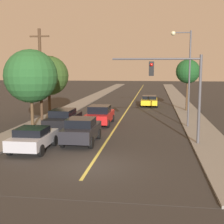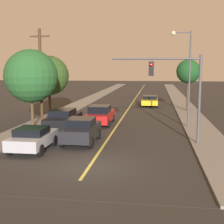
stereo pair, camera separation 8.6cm
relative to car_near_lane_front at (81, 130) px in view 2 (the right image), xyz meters
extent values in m
plane|color=#2D2B28|center=(1.54, -4.69, -0.86)|extent=(200.00, 200.00, 0.00)
cube|color=#2D2B28|center=(1.54, 31.31, -0.85)|extent=(10.99, 80.00, 0.01)
cube|color=#D1C14C|center=(1.54, 31.31, -0.84)|extent=(0.16, 76.00, 0.00)
cube|color=gray|center=(-5.21, 31.31, -0.80)|extent=(2.50, 80.00, 0.12)
cube|color=gray|center=(8.28, 31.31, -0.80)|extent=(2.50, 80.00, 0.12)
cube|color=black|center=(0.00, 0.03, -0.10)|extent=(1.89, 4.12, 0.78)
cube|color=black|center=(0.00, -0.13, 0.54)|extent=(1.66, 1.85, 0.51)
cylinder|color=black|center=(-0.90, 1.31, -0.50)|extent=(0.22, 0.72, 0.72)
cylinder|color=black|center=(0.90, 1.31, -0.50)|extent=(0.22, 0.72, 0.72)
cylinder|color=black|center=(-0.90, -1.25, -0.50)|extent=(0.22, 0.72, 0.72)
cylinder|color=black|center=(0.90, -1.25, -0.50)|extent=(0.22, 0.72, 0.72)
cube|color=red|center=(0.00, 6.89, -0.18)|extent=(1.94, 4.54, 0.72)
cube|color=black|center=(0.00, 6.70, 0.48)|extent=(1.71, 2.04, 0.61)
cylinder|color=black|center=(-0.92, 8.29, -0.54)|extent=(0.22, 0.63, 0.63)
cylinder|color=black|center=(0.92, 8.29, -0.54)|extent=(0.22, 0.63, 0.63)
cylinder|color=black|center=(-0.92, 5.48, -0.54)|extent=(0.22, 0.63, 0.63)
cylinder|color=black|center=(0.92, 5.48, -0.54)|extent=(0.22, 0.63, 0.63)
cube|color=#A5A8B2|center=(-2.42, -2.14, -0.20)|extent=(1.89, 3.82, 0.64)
cube|color=black|center=(-2.42, -2.29, 0.33)|extent=(1.67, 1.72, 0.42)
cylinder|color=black|center=(-3.32, -0.95, -0.52)|extent=(0.22, 0.67, 0.67)
cylinder|color=black|center=(-1.52, -0.95, -0.52)|extent=(0.22, 0.67, 0.67)
cylinder|color=black|center=(-3.32, -3.32, -0.52)|extent=(0.22, 0.67, 0.67)
cylinder|color=black|center=(-1.52, -3.32, -0.52)|extent=(0.22, 0.67, 0.67)
cube|color=black|center=(-2.42, 4.12, -0.11)|extent=(1.81, 5.14, 0.78)
cube|color=black|center=(-2.42, 3.92, 0.54)|extent=(1.59, 2.31, 0.51)
cylinder|color=black|center=(-3.28, 5.71, -0.50)|extent=(0.22, 0.72, 0.72)
cylinder|color=black|center=(-1.56, 5.71, -0.50)|extent=(0.22, 0.72, 0.72)
cylinder|color=black|center=(-3.28, 2.53, -0.50)|extent=(0.22, 0.72, 0.72)
cylinder|color=black|center=(-1.56, 2.53, -0.50)|extent=(0.22, 0.72, 0.72)
cube|color=gold|center=(4.01, 20.34, -0.24)|extent=(1.98, 4.58, 0.58)
cube|color=black|center=(4.01, 20.53, 0.25)|extent=(1.74, 2.06, 0.41)
cylinder|color=black|center=(4.95, 18.92, -0.53)|extent=(0.22, 0.64, 0.64)
cylinder|color=black|center=(3.07, 18.92, -0.53)|extent=(0.22, 0.64, 0.64)
cylinder|color=black|center=(4.95, 21.76, -0.53)|extent=(0.22, 0.64, 0.64)
cylinder|color=black|center=(3.07, 21.76, -0.53)|extent=(0.22, 0.64, 0.64)
cylinder|color=#47474C|center=(7.43, 0.57, 2.03)|extent=(0.18, 0.18, 5.54)
cylinder|color=#47474C|center=(4.69, 0.57, 4.55)|extent=(5.48, 0.12, 0.12)
cube|color=black|center=(4.42, 0.57, 3.94)|extent=(0.32, 0.28, 0.90)
sphere|color=red|center=(4.42, 0.39, 4.19)|extent=(0.20, 0.20, 0.20)
cylinder|color=#47474C|center=(7.38, 6.34, 3.08)|extent=(0.14, 0.14, 7.63)
cylinder|color=#47474C|center=(6.70, 6.34, 6.75)|extent=(1.36, 0.09, 0.09)
sphere|color=beige|center=(6.02, 6.34, 6.70)|extent=(0.36, 0.36, 0.36)
cylinder|color=#422D1E|center=(-4.56, 5.08, 3.18)|extent=(0.24, 0.24, 7.82)
cube|color=#422D1E|center=(-4.56, 5.08, 6.49)|extent=(1.60, 0.12, 0.12)
cylinder|color=#4C3823|center=(-5.03, 4.22, 0.57)|extent=(0.25, 0.25, 2.61)
sphere|color=#235628|center=(-5.03, 4.22, 3.35)|extent=(4.20, 4.20, 4.20)
cylinder|color=#3D2B1C|center=(-5.58, 9.98, 0.58)|extent=(0.28, 0.28, 2.63)
sphere|color=#2D4C1E|center=(-5.58, 9.98, 3.23)|extent=(3.83, 3.83, 3.83)
cylinder|color=#4C3823|center=(8.25, 16.03, 0.97)|extent=(0.28, 0.28, 3.41)
sphere|color=#19471E|center=(8.25, 16.03, 3.60)|extent=(2.64, 2.64, 2.64)
camera|label=1|loc=(4.64, -19.34, 4.02)|focal=50.00mm
camera|label=2|loc=(4.73, -19.33, 4.02)|focal=50.00mm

